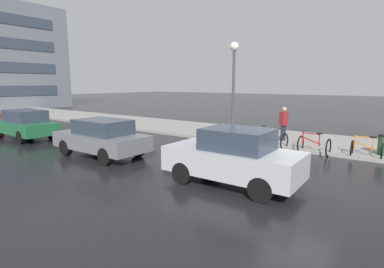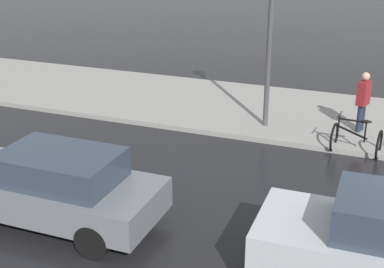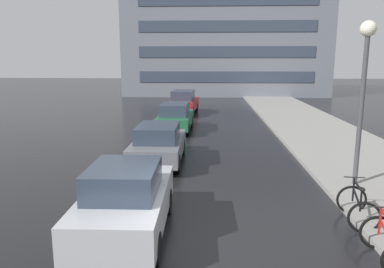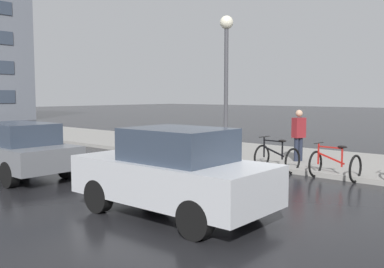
{
  "view_description": "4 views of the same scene",
  "coord_description": "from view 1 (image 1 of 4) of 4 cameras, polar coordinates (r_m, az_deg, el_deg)",
  "views": [
    {
      "loc": [
        -9.04,
        -2.69,
        2.89
      ],
      "look_at": [
        0.33,
        4.15,
        0.92
      ],
      "focal_mm": 28.0,
      "sensor_mm": 36.0,
      "label": 1
    },
    {
      "loc": [
        -9.17,
        1.48,
        5.39
      ],
      "look_at": [
        -0.15,
        5.01,
        1.56
      ],
      "focal_mm": 50.0,
      "sensor_mm": 36.0,
      "label": 2
    },
    {
      "loc": [
        0.16,
        -6.39,
        3.85
      ],
      "look_at": [
        -0.33,
        4.12,
        1.74
      ],
      "focal_mm": 35.0,
      "sensor_mm": 36.0,
      "label": 3
    },
    {
      "loc": [
        -7.3,
        -4.13,
        2.25
      ],
      "look_at": [
        1.45,
        3.48,
        1.18
      ],
      "focal_mm": 40.0,
      "sensor_mm": 36.0,
      "label": 4
    }
  ],
  "objects": [
    {
      "name": "ground_plane",
      "position": [
        9.86,
        18.88,
        -7.94
      ],
      "size": [
        140.0,
        140.0,
        0.0
      ],
      "primitive_type": "plane",
      "color": "black"
    },
    {
      "name": "sidewalk_kerb",
      "position": [
        19.88,
        -3.96,
        1.47
      ],
      "size": [
        4.8,
        60.0,
        0.14
      ],
      "primitive_type": "cube",
      "color": "gray",
      "rests_on": "ground"
    },
    {
      "name": "bicycle_nearest",
      "position": [
        13.25,
        30.3,
        -2.56
      ],
      "size": [
        0.75,
        1.09,
        0.98
      ],
      "color": "black",
      "rests_on": "ground"
    },
    {
      "name": "bicycle_second",
      "position": [
        13.24,
        22.21,
        -1.93
      ],
      "size": [
        0.78,
        1.2,
        0.96
      ],
      "color": "black",
      "rests_on": "ground"
    },
    {
      "name": "bicycle_third",
      "position": [
        13.86,
        15.12,
        -1.01
      ],
      "size": [
        0.86,
        1.22,
        1.0
      ],
      "color": "black",
      "rests_on": "ground"
    },
    {
      "name": "car_silver",
      "position": [
        8.64,
        7.88,
        -4.36
      ],
      "size": [
        1.79,
        3.9,
        1.64
      ],
      "color": "#B2B5BA",
      "rests_on": "ground"
    },
    {
      "name": "car_grey",
      "position": [
        12.43,
        -16.87,
        -0.62
      ],
      "size": [
        1.79,
        4.06,
        1.49
      ],
      "color": "slate",
      "rests_on": "ground"
    },
    {
      "name": "car_green",
      "position": [
        17.98,
        -29.26,
        1.67
      ],
      "size": [
        1.8,
        4.22,
        1.52
      ],
      "color": "#1E6038",
      "rests_on": "ground"
    },
    {
      "name": "pedestrian",
      "position": [
        15.08,
        17.06,
        2.02
      ],
      "size": [
        0.46,
        0.35,
        1.77
      ],
      "color": "#1E2333",
      "rests_on": "ground"
    },
    {
      "name": "streetlamp",
      "position": [
        15.51,
        7.97,
        11.82
      ],
      "size": [
        0.45,
        0.45,
        4.92
      ],
      "color": "#424247",
      "rests_on": "ground"
    },
    {
      "name": "trash_bin",
      "position": [
        13.81,
        32.78,
        -2.03
      ],
      "size": [
        0.48,
        0.48,
        0.93
      ],
      "color": "#2D5133",
      "rests_on": "ground"
    }
  ]
}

